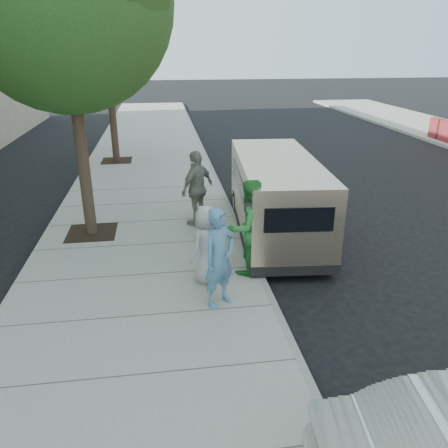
{
  "coord_description": "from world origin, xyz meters",
  "views": [
    {
      "loc": [
        -0.45,
        -8.09,
        4.49
      ],
      "look_at": [
        0.75,
        0.17,
        1.1
      ],
      "focal_mm": 35.0,
      "sensor_mm": 36.0,
      "label": 1
    }
  ],
  "objects": [
    {
      "name": "ground",
      "position": [
        0.0,
        0.0,
        0.0
      ],
      "size": [
        120.0,
        120.0,
        0.0
      ],
      "primitive_type": "plane",
      "color": "black",
      "rests_on": "ground"
    },
    {
      "name": "sidewalk",
      "position": [
        -1.0,
        0.0,
        0.07
      ],
      "size": [
        5.0,
        60.0,
        0.15
      ],
      "primitive_type": "cube",
      "color": "gray",
      "rests_on": "ground"
    },
    {
      "name": "curb_face",
      "position": [
        1.44,
        0.0,
        0.07
      ],
      "size": [
        0.12,
        60.0,
        0.16
      ],
      "primitive_type": "cube",
      "color": "gray",
      "rests_on": "ground"
    },
    {
      "name": "tree_far",
      "position": [
        -2.25,
        10.0,
        4.88
      ],
      "size": [
        3.92,
        3.8,
        6.49
      ],
      "color": "black",
      "rests_on": "sidewalk"
    },
    {
      "name": "parking_meter",
      "position": [
        1.25,
        -0.4,
        1.3
      ],
      "size": [
        0.35,
        0.2,
        1.59
      ],
      "rotation": [
        0.0,
        0.0,
        -0.28
      ],
      "color": "gray",
      "rests_on": "sidewalk"
    },
    {
      "name": "van",
      "position": [
        2.31,
        1.97,
        1.06
      ],
      "size": [
        2.21,
        5.52,
        2.0
      ],
      "rotation": [
        0.0,
        0.0,
        -0.08
      ],
      "color": "beige",
      "rests_on": "ground"
    },
    {
      "name": "person_officer",
      "position": [
        0.45,
        -1.3,
        1.07
      ],
      "size": [
        0.8,
        0.75,
        1.84
      ],
      "primitive_type": "imported",
      "rotation": [
        0.0,
        0.0,
        0.63
      ],
      "color": "teal",
      "rests_on": "sidewalk"
    },
    {
      "name": "person_green_shirt",
      "position": [
        1.2,
        -0.18,
        1.14
      ],
      "size": [
        1.18,
        1.07,
        1.98
      ],
      "primitive_type": "imported",
      "rotation": [
        0.0,
        0.0,
        3.55
      ],
      "color": "#2D8B39",
      "rests_on": "sidewalk"
    },
    {
      "name": "person_gray_shirt",
      "position": [
        0.32,
        -0.41,
        0.93
      ],
      "size": [
        0.9,
        0.89,
        1.56
      ],
      "primitive_type": "imported",
      "rotation": [
        0.0,
        0.0,
        3.9
      ],
      "color": "#B5B5B7",
      "rests_on": "sidewalk"
    },
    {
      "name": "person_striped_polo",
      "position": [
        0.41,
        2.61,
        1.13
      ],
      "size": [
        1.14,
        1.16,
        1.97
      ],
      "primitive_type": "imported",
      "rotation": [
        0.0,
        0.0,
        3.95
      ],
      "color": "gray",
      "rests_on": "sidewalk"
    }
  ]
}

